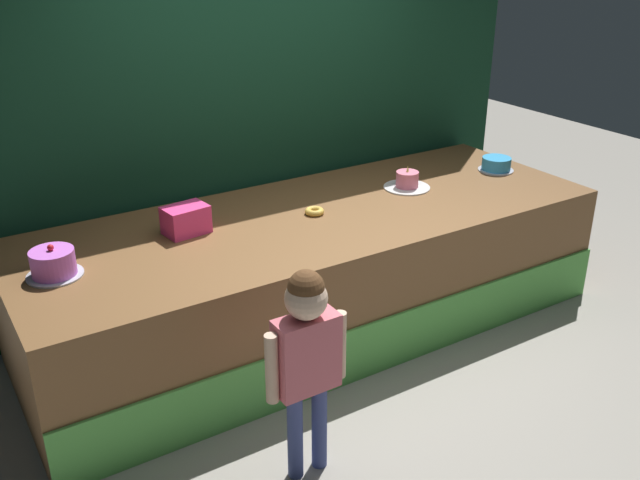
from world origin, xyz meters
name	(u,v)px	position (x,y,z in m)	size (l,w,h in m)	color
ground_plane	(374,372)	(0.00, 0.00, 0.00)	(12.00, 12.00, 0.00)	gray
stage_platform	(316,271)	(0.00, 0.69, 0.41)	(3.86, 1.40, 0.82)	brown
curtain_backdrop	(256,107)	(0.00, 1.48, 1.37)	(4.48, 0.08, 2.73)	#113823
child_figure	(307,348)	(-0.79, -0.51, 0.73)	(0.44, 0.20, 1.13)	#3F4C8C
pink_box	(186,220)	(-0.82, 0.86, 0.91)	(0.26, 0.18, 0.17)	#F73B85
donut	(314,211)	(0.00, 0.70, 0.84)	(0.13, 0.13, 0.04)	#F2BF4C
cake_left	(53,264)	(-1.64, 0.69, 0.89)	(0.30, 0.30, 0.18)	silver
cake_center	(407,181)	(0.82, 0.77, 0.87)	(0.33, 0.33, 0.17)	white
cake_right	(496,164)	(1.64, 0.71, 0.87)	(0.27, 0.27, 0.10)	silver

